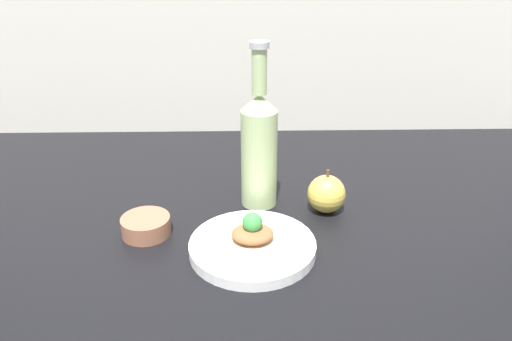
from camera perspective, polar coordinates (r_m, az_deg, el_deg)
ground_plane at (r=95.71cm, az=-2.73°, el=-7.80°), size 180.00×110.00×4.00cm
plate at (r=87.87cm, az=-0.41°, el=-8.57°), size 22.18×22.18×2.38cm
plated_food at (r=86.66cm, az=-0.41°, el=-7.36°), size 15.62×15.62×5.75cm
cider_bottle at (r=98.10cm, az=0.36°, el=2.85°), size 7.25×7.25×32.99cm
apple at (r=99.86cm, az=8.05°, el=-2.66°), size 7.59×7.59×9.04cm
dipping_bowl at (r=94.74cm, az=-12.47°, el=-6.18°), size 9.04×9.04×3.40cm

